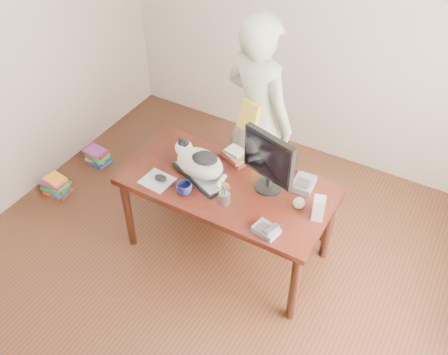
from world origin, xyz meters
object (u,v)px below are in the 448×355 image
cat (198,161)px  phone (267,230)px  book_pile_a (56,186)px  book_pile_b (97,156)px  speaker (319,208)px  desk (232,192)px  monitor (269,160)px  calculator (304,184)px  baseball (299,203)px  coffee_mug (184,188)px  person (258,119)px  mouse (161,178)px  pen_cup (225,197)px  book_stack (236,156)px  keyboard (200,175)px

cat → phone: size_ratio=2.52×
book_pile_a → book_pile_b: (0.03, 0.55, -0.02)m
speaker → desk: bearing=158.3°
monitor → book_pile_b: bearing=-171.5°
desk → calculator: 0.57m
book_pile_b → baseball: bearing=-7.9°
coffee_mug → person: bearing=80.6°
desk → speaker: bearing=-5.5°
book_pile_a → book_pile_b: bearing=86.9°
mouse → person: bearing=70.3°
calculator → monitor: bearing=-150.5°
baseball → calculator: bearing=104.1°
pen_cup → mouse: size_ratio=1.90×
calculator → book_pile_b: bearing=173.4°
calculator → coffee_mug: bearing=-149.9°
speaker → calculator: 0.33m
phone → speaker: size_ratio=1.07×
pen_cup → book_stack: pen_cup is taller
person → book_pile_a: person is taller
book_stack → person: person is taller
cat → person: person is taller
keyboard → book_stack: size_ratio=2.01×
phone → baseball: (0.09, 0.33, 0.02)m
keyboard → pen_cup: bearing=-4.4°
baseball → calculator: (-0.05, 0.22, -0.01)m
pen_cup → baseball: pen_cup is taller
desk → keyboard: 0.29m
baseball → book_stack: (-0.65, 0.25, -0.00)m
mouse → calculator: (0.97, 0.47, 0.00)m
cat → person: bearing=99.5°
monitor → person: (-0.36, 0.55, -0.10)m
speaker → book_pile_b: speaker is taller
keyboard → mouse: 0.30m
mouse → book_pile_a: bearing=-176.5°
cat → speaker: 0.96m
mouse → coffee_mug: bearing=-2.5°
speaker → calculator: bearing=114.3°
mouse → book_pile_b: bearing=160.0°
desk → book_stack: size_ratio=5.99×
book_stack → person: 0.39m
cat → pen_cup: bearing=-3.8°
desk → monitor: size_ratio=3.28×
keyboard → phone: (0.69, -0.26, 0.01)m
mouse → keyboard: bearing=42.1°
desk → keyboard: bearing=-153.1°
mouse → calculator: calculator is taller
cat → mouse: (-0.22, -0.19, -0.12)m
desk → book_pile_b: bearing=171.0°
mouse → book_pile_b: (-1.26, 0.57, -0.70)m
desk → phone: 0.63m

